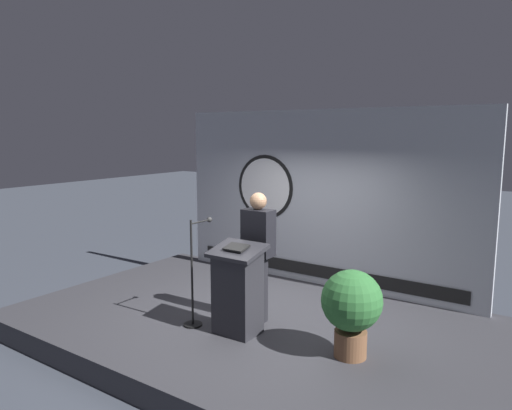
% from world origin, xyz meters
% --- Properties ---
extents(ground_plane, '(40.00, 40.00, 0.00)m').
position_xyz_m(ground_plane, '(0.00, 0.00, 0.00)').
color(ground_plane, '#383D47').
extents(stage_platform, '(6.40, 4.00, 0.30)m').
position_xyz_m(stage_platform, '(0.00, 0.00, 0.15)').
color(stage_platform, '#333338').
rests_on(stage_platform, ground).
extents(banner_display, '(5.19, 0.12, 2.82)m').
position_xyz_m(banner_display, '(-0.03, 1.85, 1.70)').
color(banner_display, '#B2B7C1').
rests_on(banner_display, stage_platform).
extents(podium, '(0.64, 0.50, 1.13)m').
position_xyz_m(podium, '(0.08, -0.49, 0.85)').
color(podium, '#26262B').
rests_on(podium, stage_platform).
extents(speaker_person, '(0.40, 0.26, 1.71)m').
position_xyz_m(speaker_person, '(0.06, -0.01, 1.17)').
color(speaker_person, black).
rests_on(speaker_person, stage_platform).
extents(microphone_stand, '(0.24, 0.51, 1.38)m').
position_xyz_m(microphone_stand, '(-0.53, -0.59, 0.78)').
color(microphone_stand, black).
rests_on(microphone_stand, stage_platform).
extents(potted_plant, '(0.67, 0.67, 0.99)m').
position_xyz_m(potted_plant, '(1.49, -0.30, 0.89)').
color(potted_plant, brown).
rests_on(potted_plant, stage_platform).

